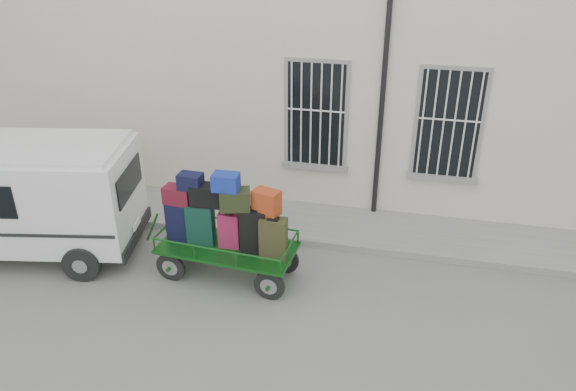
{
  "coord_description": "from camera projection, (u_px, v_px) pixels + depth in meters",
  "views": [
    {
      "loc": [
        1.51,
        -8.14,
        6.07
      ],
      "look_at": [
        -0.56,
        1.0,
        1.31
      ],
      "focal_mm": 35.0,
      "sensor_mm": 36.0,
      "label": 1
    }
  ],
  "objects": [
    {
      "name": "sidewalk",
      "position": [
        326.0,
        225.0,
        12.01
      ],
      "size": [
        24.0,
        1.7,
        0.15
      ],
      "primitive_type": "cube",
      "color": "gray",
      "rests_on": "ground"
    },
    {
      "name": "van",
      "position": [
        15.0,
        192.0,
        10.65
      ],
      "size": [
        4.78,
        2.69,
        2.28
      ],
      "rotation": [
        0.0,
        0.0,
        0.19
      ],
      "color": "white",
      "rests_on": "ground"
    },
    {
      "name": "ground",
      "position": [
        306.0,
        288.0,
        10.13
      ],
      "size": [
        80.0,
        80.0,
        0.0
      ],
      "primitive_type": "plane",
      "color": "slate",
      "rests_on": "ground"
    },
    {
      "name": "luggage_cart",
      "position": [
        225.0,
        226.0,
        9.99
      ],
      "size": [
        2.94,
        1.32,
        2.12
      ],
      "rotation": [
        0.0,
        0.0,
        -0.08
      ],
      "color": "black",
      "rests_on": "ground"
    },
    {
      "name": "building",
      "position": [
        352.0,
        53.0,
        13.55
      ],
      "size": [
        24.0,
        5.15,
        6.0
      ],
      "color": "beige",
      "rests_on": "ground"
    }
  ]
}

